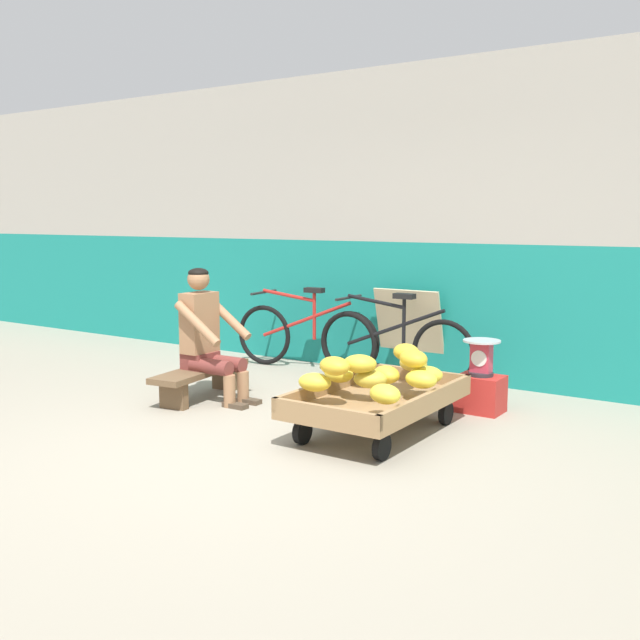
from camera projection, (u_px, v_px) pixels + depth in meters
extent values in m
plane|color=gray|center=(230.00, 454.00, 4.94)|extent=(80.00, 80.00, 0.00)
cube|color=#19847A|center=(430.00, 309.00, 7.34)|extent=(16.00, 0.30, 1.33)
cube|color=#A8A399|center=(433.00, 154.00, 7.13)|extent=(16.00, 0.30, 1.70)
cube|color=#99754C|center=(378.00, 402.00, 5.37)|extent=(0.85, 1.44, 0.05)
cube|color=#99754C|center=(331.00, 385.00, 5.58)|extent=(0.05, 1.44, 0.10)
cube|color=#99754C|center=(428.00, 400.00, 5.14)|extent=(0.05, 1.44, 0.10)
cube|color=#99754C|center=(420.00, 375.00, 5.93)|extent=(0.84, 0.04, 0.10)
cube|color=#99754C|center=(325.00, 413.00, 4.78)|extent=(0.84, 0.04, 0.10)
cylinder|color=black|center=(374.00, 402.00, 5.97)|extent=(0.05, 0.18, 0.18)
cylinder|color=black|center=(446.00, 413.00, 5.63)|extent=(0.05, 0.18, 0.18)
cylinder|color=black|center=(302.00, 431.00, 5.14)|extent=(0.05, 0.18, 0.18)
cylinder|color=black|center=(382.00, 447.00, 4.80)|extent=(0.05, 0.18, 0.18)
ellipsoid|color=yellow|center=(421.00, 379.00, 5.26)|extent=(0.25, 0.20, 0.13)
ellipsoid|color=yellow|center=(426.00, 375.00, 5.41)|extent=(0.29, 0.25, 0.13)
ellipsoid|color=yellow|center=(315.00, 382.00, 5.17)|extent=(0.27, 0.22, 0.13)
ellipsoid|color=yellow|center=(339.00, 374.00, 5.45)|extent=(0.27, 0.22, 0.13)
ellipsoid|color=yellow|center=(385.00, 394.00, 4.82)|extent=(0.29, 0.26, 0.13)
ellipsoid|color=gold|center=(386.00, 375.00, 5.41)|extent=(0.30, 0.28, 0.13)
ellipsoid|color=gold|center=(370.00, 379.00, 5.26)|extent=(0.29, 0.26, 0.13)
ellipsoid|color=yellow|center=(413.00, 363.00, 5.83)|extent=(0.27, 0.22, 0.13)
ellipsoid|color=gold|center=(362.00, 366.00, 5.71)|extent=(0.30, 0.27, 0.13)
ellipsoid|color=gold|center=(406.00, 352.00, 5.56)|extent=(0.30, 0.28, 0.13)
ellipsoid|color=gold|center=(335.00, 366.00, 5.09)|extent=(0.28, 0.23, 0.13)
ellipsoid|color=gold|center=(360.00, 364.00, 5.22)|extent=(0.29, 0.26, 0.13)
ellipsoid|color=gold|center=(413.00, 359.00, 5.34)|extent=(0.30, 0.27, 0.13)
cube|color=brown|center=(201.00, 371.00, 6.42)|extent=(0.45, 1.13, 0.05)
cube|color=brown|center=(225.00, 377.00, 6.78)|extent=(0.25, 0.11, 0.22)
cube|color=brown|center=(174.00, 395.00, 6.10)|extent=(0.25, 0.11, 0.22)
cylinder|color=#9E704C|center=(243.00, 387.00, 6.29)|extent=(0.10, 0.10, 0.27)
cube|color=#4C3D2D|center=(249.00, 401.00, 6.28)|extent=(0.22, 0.09, 0.04)
cylinder|color=brown|center=(225.00, 363.00, 6.38)|extent=(0.40, 0.14, 0.13)
cylinder|color=#9E704C|center=(229.00, 391.00, 6.14)|extent=(0.10, 0.10, 0.27)
cube|color=#4C3D2D|center=(235.00, 405.00, 6.13)|extent=(0.22, 0.09, 0.04)
cylinder|color=brown|center=(211.00, 367.00, 6.23)|extent=(0.40, 0.14, 0.13)
cube|color=brown|center=(200.00, 360.00, 6.41)|extent=(0.22, 0.28, 0.14)
cube|color=#9E704C|center=(199.00, 322.00, 6.36)|extent=(0.18, 0.32, 0.52)
cylinder|color=#9E704C|center=(229.00, 318.00, 6.44)|extent=(0.47, 0.08, 0.36)
cylinder|color=#9E704C|center=(197.00, 324.00, 6.10)|extent=(0.47, 0.08, 0.36)
sphere|color=#9E704C|center=(198.00, 279.00, 6.31)|extent=(0.19, 0.19, 0.19)
ellipsoid|color=black|center=(198.00, 273.00, 6.30)|extent=(0.17, 0.17, 0.09)
cube|color=red|center=(480.00, 394.00, 5.98)|extent=(0.36, 0.28, 0.30)
cylinder|color=#28282D|center=(481.00, 374.00, 5.96)|extent=(0.20, 0.20, 0.03)
cube|color=#C6384C|center=(481.00, 357.00, 5.94)|extent=(0.16, 0.10, 0.24)
cylinder|color=white|center=(479.00, 358.00, 5.90)|extent=(0.13, 0.01, 0.13)
cylinder|color=#B2B5BA|center=(482.00, 341.00, 5.92)|extent=(0.30, 0.30, 0.01)
torus|color=black|center=(264.00, 335.00, 7.89)|extent=(0.64, 0.12, 0.64)
torus|color=black|center=(350.00, 342.00, 7.42)|extent=(0.64, 0.12, 0.64)
cylinder|color=#AD231E|center=(306.00, 320.00, 7.63)|extent=(1.03, 0.15, 0.43)
cylinder|color=#AD231E|center=(314.00, 316.00, 7.58)|extent=(0.04, 0.04, 0.48)
cylinder|color=#AD231E|center=(289.00, 295.00, 7.69)|extent=(0.62, 0.10, 0.12)
cube|color=black|center=(314.00, 290.00, 7.54)|extent=(0.21, 0.12, 0.05)
cylinder|color=black|center=(264.00, 292.00, 7.83)|extent=(0.08, 0.48, 0.03)
torus|color=black|center=(348.00, 343.00, 7.37)|extent=(0.64, 0.07, 0.64)
torus|color=black|center=(443.00, 353.00, 6.82)|extent=(0.64, 0.07, 0.64)
cylinder|color=black|center=(394.00, 328.00, 7.07)|extent=(1.03, 0.06, 0.43)
cylinder|color=black|center=(404.00, 324.00, 7.01)|extent=(0.04, 0.04, 0.48)
cylinder|color=black|center=(376.00, 302.00, 7.14)|extent=(0.62, 0.05, 0.12)
cube|color=black|center=(404.00, 296.00, 6.97)|extent=(0.20, 0.10, 0.05)
cylinder|color=black|center=(349.00, 298.00, 7.30)|extent=(0.04, 0.48, 0.03)
cube|color=#C6B289|center=(410.00, 333.00, 7.29)|extent=(0.70, 0.25, 0.88)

